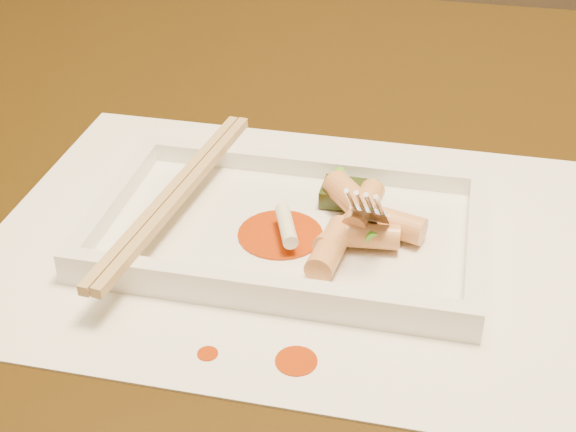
% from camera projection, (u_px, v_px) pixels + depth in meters
% --- Properties ---
extents(table, '(1.40, 0.90, 0.75)m').
position_uv_depth(table, '(233.00, 285.00, 0.67)').
color(table, black).
rests_on(table, ground).
extents(placemat, '(0.40, 0.30, 0.00)m').
position_uv_depth(placemat, '(288.00, 239.00, 0.55)').
color(placemat, white).
rests_on(placemat, table).
extents(sauce_splatter_a, '(0.02, 0.02, 0.00)m').
position_uv_depth(sauce_splatter_a, '(296.00, 361.00, 0.45)').
color(sauce_splatter_a, '#A83104').
rests_on(sauce_splatter_a, placemat).
extents(sauce_splatter_b, '(0.01, 0.01, 0.00)m').
position_uv_depth(sauce_splatter_b, '(208.00, 354.00, 0.45)').
color(sauce_splatter_b, '#A83104').
rests_on(sauce_splatter_b, placemat).
extents(plate_base, '(0.26, 0.16, 0.01)m').
position_uv_depth(plate_base, '(288.00, 233.00, 0.54)').
color(plate_base, white).
rests_on(plate_base, placemat).
extents(plate_rim_far, '(0.26, 0.01, 0.01)m').
position_uv_depth(plate_rim_far, '(309.00, 165.00, 0.60)').
color(plate_rim_far, white).
rests_on(plate_rim_far, plate_base).
extents(plate_rim_near, '(0.26, 0.01, 0.01)m').
position_uv_depth(plate_rim_near, '(261.00, 288.00, 0.48)').
color(plate_rim_near, white).
rests_on(plate_rim_near, plate_base).
extents(plate_rim_left, '(0.01, 0.14, 0.01)m').
position_uv_depth(plate_rim_left, '(115.00, 198.00, 0.56)').
color(plate_rim_left, white).
rests_on(plate_rim_left, plate_base).
extents(plate_rim_right, '(0.01, 0.14, 0.01)m').
position_uv_depth(plate_rim_right, '(476.00, 243.00, 0.51)').
color(plate_rim_right, white).
rests_on(plate_rim_right, plate_base).
extents(veg_piece, '(0.04, 0.03, 0.01)m').
position_uv_depth(veg_piece, '(349.00, 194.00, 0.56)').
color(veg_piece, black).
rests_on(veg_piece, plate_base).
extents(scallion_white, '(0.02, 0.04, 0.01)m').
position_uv_depth(scallion_white, '(286.00, 226.00, 0.52)').
color(scallion_white, '#EAEACC').
rests_on(scallion_white, plate_base).
extents(scallion_green, '(0.04, 0.08, 0.01)m').
position_uv_depth(scallion_green, '(355.00, 204.00, 0.54)').
color(scallion_green, '#429B19').
rests_on(scallion_green, plate_base).
extents(chopstick_a, '(0.03, 0.23, 0.01)m').
position_uv_depth(chopstick_a, '(171.00, 192.00, 0.55)').
color(chopstick_a, tan).
rests_on(chopstick_a, plate_rim_near).
extents(chopstick_b, '(0.03, 0.23, 0.01)m').
position_uv_depth(chopstick_b, '(182.00, 194.00, 0.54)').
color(chopstick_b, tan).
rests_on(chopstick_b, plate_rim_near).
extents(fork, '(0.09, 0.10, 0.14)m').
position_uv_depth(fork, '(403.00, 129.00, 0.50)').
color(fork, silver).
rests_on(fork, plate_base).
extents(sauce_blob_0, '(0.06, 0.06, 0.00)m').
position_uv_depth(sauce_blob_0, '(280.00, 234.00, 0.53)').
color(sauce_blob_0, '#A83104').
rests_on(sauce_blob_0, plate_base).
extents(rice_cake_0, '(0.04, 0.02, 0.02)m').
position_uv_depth(rice_cake_0, '(368.00, 236.00, 0.52)').
color(rice_cake_0, '#E1AB69').
rests_on(rice_cake_0, plate_base).
extents(rice_cake_1, '(0.02, 0.05, 0.02)m').
position_uv_depth(rice_cake_1, '(330.00, 249.00, 0.50)').
color(rice_cake_1, '#E1AB69').
rests_on(rice_cake_1, plate_base).
extents(rice_cake_2, '(0.02, 0.05, 0.02)m').
position_uv_depth(rice_cake_2, '(363.00, 208.00, 0.53)').
color(rice_cake_2, '#E1AB69').
rests_on(rice_cake_2, plate_base).
extents(rice_cake_3, '(0.03, 0.05, 0.02)m').
position_uv_depth(rice_cake_3, '(343.00, 232.00, 0.52)').
color(rice_cake_3, '#E1AB69').
rests_on(rice_cake_3, plate_base).
extents(rice_cake_4, '(0.05, 0.03, 0.02)m').
position_uv_depth(rice_cake_4, '(388.00, 222.00, 0.53)').
color(rice_cake_4, '#E1AB69').
rests_on(rice_cake_4, plate_base).
extents(rice_cake_5, '(0.05, 0.05, 0.02)m').
position_uv_depth(rice_cake_5, '(353.00, 199.00, 0.54)').
color(rice_cake_5, '#E1AB69').
rests_on(rice_cake_5, plate_base).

